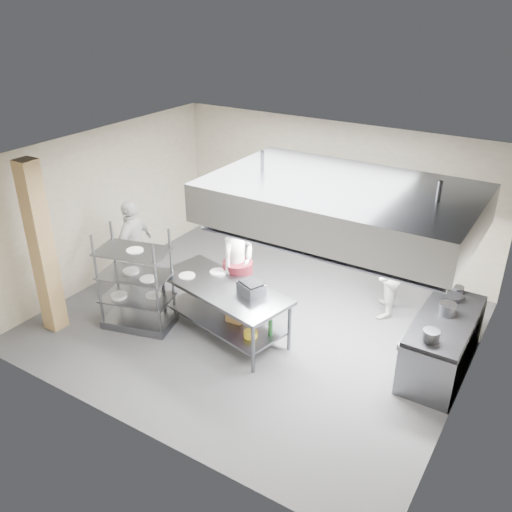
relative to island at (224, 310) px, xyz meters
The scene contains 23 objects.
floor 0.74m from the island, 59.11° to the left, with size 7.00×7.00×0.00m, color #39393C.
ceiling 2.61m from the island, 59.11° to the left, with size 7.00×7.00×0.00m, color silver.
wall_back 3.66m from the island, 85.11° to the left, with size 7.00×7.00×0.00m, color #A0957F.
wall_left 3.40m from the island, behind, with size 6.00×6.00×0.00m, color #A0957F.
wall_right 3.97m from the island, ahead, with size 6.00×6.00×0.00m, color #A0957F.
column 3.13m from the island, 151.71° to the right, with size 0.30×0.30×3.00m, color tan.
exhaust_hood 2.67m from the island, 29.37° to the left, with size 4.00×2.50×0.60m, color slate.
hood_strip_a 1.98m from the island, 52.16° to the left, with size 1.60×0.12×0.04m, color white.
hood_strip_b 3.11m from the island, 19.81° to the left, with size 1.60×0.12×0.04m, color white.
wall_shelf 4.08m from the island, 57.85° to the left, with size 1.50×0.28×0.04m, color slate.
island is the anchor object (origin of this frame).
island_worktop 0.42m from the island, ahead, with size 2.38×0.99×0.06m, color slate.
island_undershelf 0.16m from the island, 90.00° to the left, with size 2.19×0.89×0.04m, color slate.
pass_rack 1.58m from the island, 157.62° to the right, with size 1.18×0.69×1.77m, color gray, non-canonical shape.
cooking_range 3.52m from the island, 16.49° to the left, with size 0.80×2.00×0.84m, color slate.
range_top 3.55m from the island, 16.49° to the left, with size 0.78×1.96×0.06m, color black.
chef_head 0.86m from the island, 103.88° to the left, with size 0.69×0.45×1.88m, color silver.
chef_line 2.90m from the island, 44.14° to the left, with size 0.82×0.64×1.68m, color silver.
chef_plating 2.37m from the island, behind, with size 1.08×0.45×1.84m, color white.
griddle 0.77m from the island, ahead, with size 0.40×0.31×0.20m, color slate.
wicker_basket 0.26m from the island, ahead, with size 0.30×0.21×0.13m, color brown.
stockpot 3.56m from the island, 18.34° to the left, with size 0.26×0.26×0.18m, color gray.
plate_stack 1.52m from the island, 157.62° to the right, with size 0.28×0.28×0.05m, color white.
Camera 1 is at (4.28, -6.79, 5.31)m, focal length 38.00 mm.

